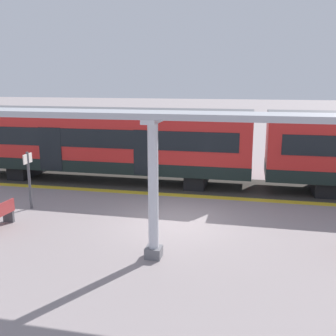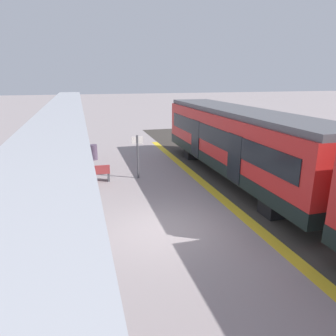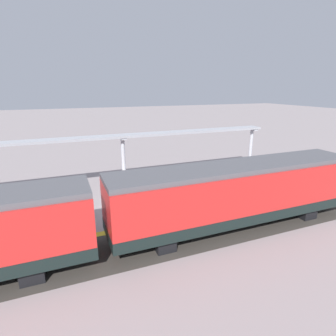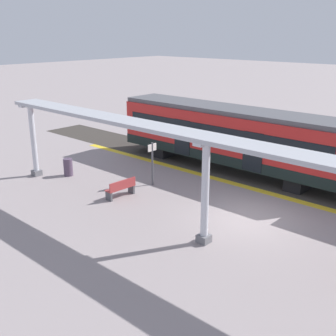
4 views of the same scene
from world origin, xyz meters
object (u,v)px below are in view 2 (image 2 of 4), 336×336
object	(u,v)px
train_near_carriage	(237,143)
trash_bin	(93,152)
canopy_pillar_second	(68,181)
platform_info_sign	(138,152)
canopy_pillar_nearest	(72,126)
bench_mid_platform	(94,173)

from	to	relation	value
train_near_carriage	trash_bin	size ratio (longest dim) A/B	14.66
canopy_pillar_second	trash_bin	size ratio (longest dim) A/B	4.12
trash_bin	platform_info_sign	bearing A→B (deg)	114.58
canopy_pillar_second	trash_bin	world-z (taller)	canopy_pillar_second
canopy_pillar_second	trash_bin	distance (m)	10.17
canopy_pillar_second	platform_info_sign	bearing A→B (deg)	-119.07
platform_info_sign	canopy_pillar_nearest	bearing A→B (deg)	-60.92
train_near_carriage	canopy_pillar_second	world-z (taller)	canopy_pillar_second
canopy_pillar_nearest	trash_bin	bearing A→B (deg)	131.74
bench_mid_platform	trash_bin	distance (m)	4.43
canopy_pillar_nearest	bench_mid_platform	size ratio (longest dim) A/B	2.54
canopy_pillar_nearest	bench_mid_platform	distance (m)	5.98
trash_bin	train_near_carriage	bearing A→B (deg)	139.52
trash_bin	platform_info_sign	size ratio (longest dim) A/B	0.43
train_near_carriage	canopy_pillar_nearest	xyz separation A→B (m)	(7.84, -6.99, 0.13)
canopy_pillar_nearest	platform_info_sign	distance (m)	6.48
trash_bin	platform_info_sign	world-z (taller)	platform_info_sign
train_near_carriage	canopy_pillar_nearest	size ratio (longest dim) A/B	3.56
train_near_carriage	canopy_pillar_nearest	bearing A→B (deg)	-41.74
train_near_carriage	canopy_pillar_second	size ratio (longest dim) A/B	3.56
bench_mid_platform	trash_bin	size ratio (longest dim) A/B	1.62
canopy_pillar_second	trash_bin	bearing A→B (deg)	-96.51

